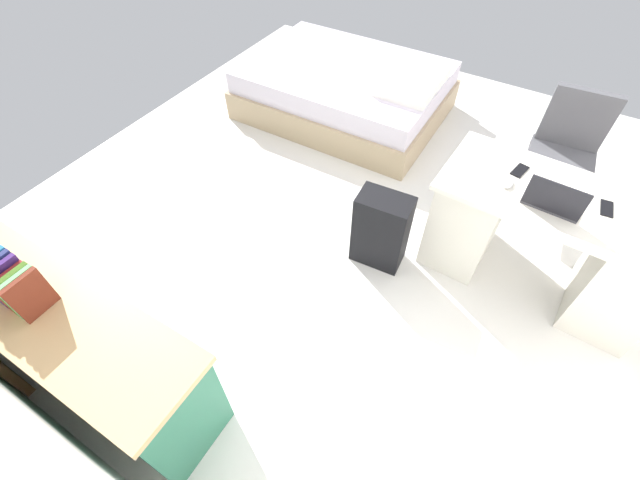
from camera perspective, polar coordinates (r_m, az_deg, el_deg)
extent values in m
plane|color=silver|center=(3.34, 7.93, 0.92)|extent=(5.53, 5.53, 0.00)
cube|color=white|center=(1.41, -33.74, -24.31)|extent=(4.35, 0.10, 2.57)
cube|color=silver|center=(2.87, 30.23, 4.49)|extent=(1.47, 0.72, 0.04)
cube|color=beige|center=(3.19, 35.59, -4.09)|extent=(0.42, 0.61, 0.72)
cube|color=beige|center=(3.12, 19.38, 3.38)|extent=(0.42, 0.61, 0.72)
cylinder|color=black|center=(3.91, 27.02, 4.17)|extent=(0.52, 0.52, 0.04)
cylinder|color=black|center=(3.80, 28.03, 6.20)|extent=(0.06, 0.06, 0.42)
cube|color=#4C4C51|center=(3.65, 29.44, 9.02)|extent=(0.49, 0.49, 0.08)
cube|color=#4C4C51|center=(3.69, 31.33, 13.76)|extent=(0.44, 0.09, 0.44)
cube|color=#28664C|center=(2.75, -30.24, -11.80)|extent=(1.76, 0.44, 0.69)
cube|color=tan|center=(2.47, -33.48, -7.53)|extent=(1.80, 0.48, 0.04)
cube|color=#225641|center=(2.68, -20.26, -14.51)|extent=(0.67, 0.01, 0.24)
cube|color=#225641|center=(3.15, -30.27, -6.57)|extent=(0.67, 0.01, 0.24)
cube|color=tan|center=(4.53, 3.26, 18.32)|extent=(1.91, 1.42, 0.28)
cube|color=silver|center=(4.41, 3.41, 20.99)|extent=(1.85, 1.36, 0.20)
cube|color=white|center=(4.12, 12.27, 20.17)|extent=(0.49, 0.69, 0.10)
cube|color=black|center=(2.96, 8.18, 1.31)|extent=(0.38, 0.25, 0.59)
cube|color=#333338|center=(2.79, 28.75, 4.64)|extent=(0.32, 0.23, 0.02)
cube|color=black|center=(2.65, 29.05, 4.92)|extent=(0.31, 0.03, 0.19)
ellipsoid|color=white|center=(2.79, 23.92, 6.99)|extent=(0.06, 0.10, 0.03)
cube|color=black|center=(2.91, 34.08, 3.54)|extent=(0.08, 0.14, 0.01)
cube|color=black|center=(2.93, 25.24, 8.44)|extent=(0.09, 0.15, 0.01)
cube|color=maroon|center=(2.34, -34.26, -6.21)|extent=(0.02, 0.17, 0.24)
cube|color=#67B56E|center=(2.37, -34.70, -5.83)|extent=(0.02, 0.17, 0.23)
cube|color=#375C17|center=(2.40, -35.15, -5.44)|extent=(0.03, 0.17, 0.22)
cube|color=maroon|center=(2.44, -35.52, -5.14)|extent=(0.03, 0.17, 0.20)
cube|color=#3A1E67|center=(2.46, -36.15, -4.50)|extent=(0.03, 0.17, 0.23)
cube|color=navy|center=(2.49, -36.63, -4.05)|extent=(0.03, 0.17, 0.24)
cube|color=teal|center=(2.52, -37.09, -3.62)|extent=(0.04, 0.17, 0.24)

